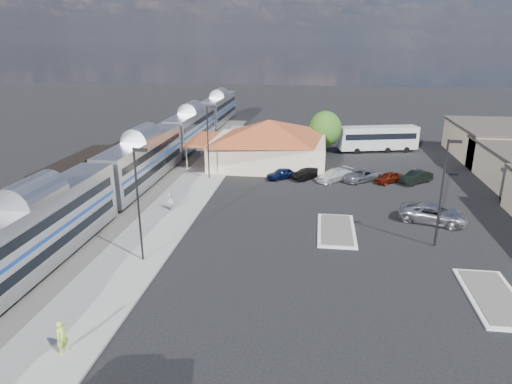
# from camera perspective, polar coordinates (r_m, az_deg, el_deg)

# --- Properties ---
(ground) EXTENTS (280.00, 280.00, 0.00)m
(ground) POSITION_cam_1_polar(r_m,az_deg,el_deg) (39.82, 4.30, -5.71)
(ground) COLOR black
(ground) RESTS_ON ground
(railbed) EXTENTS (16.00, 100.00, 0.12)m
(railbed) POSITION_cam_1_polar(r_m,az_deg,el_deg) (52.46, -18.61, -0.53)
(railbed) COLOR #4C4944
(railbed) RESTS_ON ground
(platform) EXTENTS (5.50, 92.00, 0.18)m
(platform) POSITION_cam_1_polar(r_m,az_deg,el_deg) (47.39, -9.85, -1.78)
(platform) COLOR gray
(platform) RESTS_ON ground
(passenger_train) EXTENTS (3.00, 104.00, 5.55)m
(passenger_train) POSITION_cam_1_polar(r_m,az_deg,el_deg) (54.73, -13.89, 3.75)
(passenger_train) COLOR silver
(passenger_train) RESTS_ON ground
(freight_cars) EXTENTS (2.80, 46.00, 4.00)m
(freight_cars) POSITION_cam_1_polar(r_m,az_deg,el_deg) (53.92, -21.35, 1.75)
(freight_cars) COLOR black
(freight_cars) RESTS_ON ground
(station_depot) EXTENTS (18.35, 12.24, 6.20)m
(station_depot) POSITION_cam_1_polar(r_m,az_deg,el_deg) (62.04, 1.60, 6.24)
(station_depot) COLOR #C1AD8D
(station_depot) RESTS_ON ground
(traffic_island_south) EXTENTS (3.30, 7.50, 0.21)m
(traffic_island_south) POSITION_cam_1_polar(r_m,az_deg,el_deg) (41.61, 10.01, -4.70)
(traffic_island_south) COLOR silver
(traffic_island_south) RESTS_ON ground
(traffic_island_north) EXTENTS (3.30, 7.50, 0.21)m
(traffic_island_north) POSITION_cam_1_polar(r_m,az_deg,el_deg) (34.73, 27.58, -11.61)
(traffic_island_north) COLOR silver
(traffic_island_north) RESTS_ON ground
(lamp_plat_s) EXTENTS (1.08, 0.25, 9.00)m
(lamp_plat_s) POSITION_cam_1_polar(r_m,az_deg,el_deg) (34.68, -14.44, -0.52)
(lamp_plat_s) COLOR black
(lamp_plat_s) RESTS_ON ground
(lamp_plat_n) EXTENTS (1.08, 0.25, 9.00)m
(lamp_plat_n) POSITION_cam_1_polar(r_m,az_deg,el_deg) (54.94, -5.95, 6.90)
(lamp_plat_n) COLOR black
(lamp_plat_n) RESTS_ON ground
(lamp_lot) EXTENTS (1.08, 0.25, 9.00)m
(lamp_lot) POSITION_cam_1_polar(r_m,az_deg,el_deg) (39.22, 22.42, 0.84)
(lamp_lot) COLOR black
(lamp_lot) RESTS_ON ground
(tree_depot) EXTENTS (4.71, 4.71, 6.63)m
(tree_depot) POSITION_cam_1_polar(r_m,az_deg,el_deg) (67.41, 8.64, 7.80)
(tree_depot) COLOR #382314
(tree_depot) RESTS_ON ground
(suv) EXTENTS (6.72, 4.64, 1.71)m
(suv) POSITION_cam_1_polar(r_m,az_deg,el_deg) (45.73, 21.32, -2.56)
(suv) COLOR #A2A3AA
(suv) RESTS_ON ground
(coach_bus) EXTENTS (12.22, 5.49, 3.84)m
(coach_bus) POSITION_cam_1_polar(r_m,az_deg,el_deg) (72.21, 15.00, 6.62)
(coach_bus) COLOR silver
(coach_bus) RESTS_ON ground
(person_a) EXTENTS (0.68, 0.82, 1.91)m
(person_a) POSITION_cam_1_polar(r_m,az_deg,el_deg) (27.72, -23.07, -16.33)
(person_a) COLOR #B4D643
(person_a) RESTS_ON platform
(person_b) EXTENTS (0.66, 0.83, 1.67)m
(person_b) POSITION_cam_1_polar(r_m,az_deg,el_deg) (46.19, -10.75, -1.16)
(person_b) COLOR silver
(person_b) RESTS_ON platform
(parked_car_a) EXTENTS (4.03, 3.62, 1.32)m
(parked_car_a) POSITION_cam_1_polar(r_m,az_deg,el_deg) (56.26, 3.24, 2.34)
(parked_car_a) COLOR #0C163C
(parked_car_a) RESTS_ON ground
(parked_car_b) EXTENTS (4.25, 4.17, 1.45)m
(parked_car_b) POSITION_cam_1_polar(r_m,az_deg,el_deg) (56.38, 6.51, 2.35)
(parked_car_b) COLOR black
(parked_car_b) RESTS_ON ground
(parked_car_c) EXTENTS (5.02, 4.89, 1.45)m
(parked_car_c) POSITION_cam_1_polar(r_m,az_deg,el_deg) (56.13, 9.77, 2.12)
(parked_car_c) COLOR white
(parked_car_c) RESTS_ON ground
(parked_car_d) EXTENTS (5.33, 5.03, 1.40)m
(parked_car_d) POSITION_cam_1_polar(r_m,az_deg,el_deg) (56.64, 12.99, 2.03)
(parked_car_d) COLOR gray
(parked_car_d) RESTS_ON ground
(parked_car_e) EXTENTS (3.88, 3.59, 1.29)m
(parked_car_e) POSITION_cam_1_polar(r_m,az_deg,el_deg) (56.76, 16.23, 1.74)
(parked_car_e) COLOR maroon
(parked_car_e) RESTS_ON ground
(parked_car_f) EXTENTS (4.47, 4.20, 1.50)m
(parked_car_f) POSITION_cam_1_polar(r_m,az_deg,el_deg) (57.59, 19.35, 1.77)
(parked_car_f) COLOR black
(parked_car_f) RESTS_ON ground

